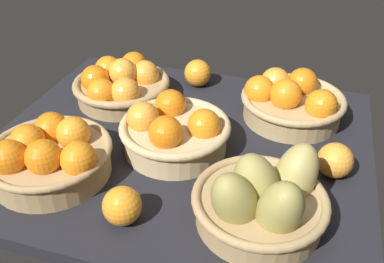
# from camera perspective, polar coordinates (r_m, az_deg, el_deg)

# --- Properties ---
(market_tray) EXTENTS (0.84, 0.72, 0.03)m
(market_tray) POSITION_cam_1_polar(r_m,az_deg,el_deg) (0.97, -1.69, -2.13)
(market_tray) COLOR black
(market_tray) RESTS_ON ground
(basket_far_left_pears) EXTENTS (0.24, 0.25, 0.15)m
(basket_far_left_pears) POSITION_cam_1_polar(r_m,az_deg,el_deg) (0.75, 9.48, -9.11)
(basket_far_left_pears) COLOR tan
(basket_far_left_pears) RESTS_ON market_tray
(basket_far_right) EXTENTS (0.25, 0.25, 0.11)m
(basket_far_right) POSITION_cam_1_polar(r_m,az_deg,el_deg) (0.89, -18.60, -3.03)
(basket_far_right) COLOR tan
(basket_far_right) RESTS_ON market_tray
(basket_near_right) EXTENTS (0.25, 0.25, 0.11)m
(basket_near_right) POSITION_cam_1_polar(r_m,az_deg,el_deg) (1.12, -9.54, 6.32)
(basket_near_right) COLOR tan
(basket_near_right) RESTS_ON market_tray
(basket_center) EXTENTS (0.24, 0.24, 0.11)m
(basket_center) POSITION_cam_1_polar(r_m,az_deg,el_deg) (0.91, -2.56, 0.13)
(basket_center) COLOR tan
(basket_center) RESTS_ON market_tray
(basket_near_left) EXTENTS (0.25, 0.25, 0.12)m
(basket_near_left) POSITION_cam_1_polar(r_m,az_deg,el_deg) (1.05, 13.16, 4.06)
(basket_near_left) COLOR tan
(basket_near_left) RESTS_ON market_tray
(loose_orange_front_gap) EXTENTS (0.07, 0.07, 0.07)m
(loose_orange_front_gap) POSITION_cam_1_polar(r_m,az_deg,el_deg) (0.76, -9.38, -9.82)
(loose_orange_front_gap) COLOR orange
(loose_orange_front_gap) RESTS_ON market_tray
(loose_orange_back_gap) EXTENTS (0.07, 0.07, 0.07)m
(loose_orange_back_gap) POSITION_cam_1_polar(r_m,az_deg,el_deg) (1.18, 0.77, 7.87)
(loose_orange_back_gap) COLOR orange
(loose_orange_back_gap) RESTS_ON market_tray
(loose_orange_side_gap) EXTENTS (0.07, 0.07, 0.07)m
(loose_orange_side_gap) POSITION_cam_1_polar(r_m,az_deg,el_deg) (0.89, 18.68, -3.70)
(loose_orange_side_gap) COLOR #F49E33
(loose_orange_side_gap) RESTS_ON market_tray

